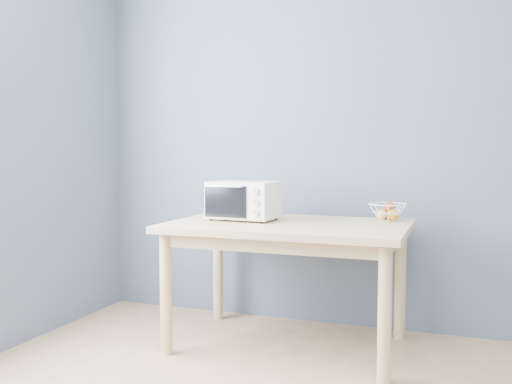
% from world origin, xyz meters
% --- Properties ---
extents(room, '(4.01, 4.51, 2.61)m').
position_xyz_m(room, '(0.00, 0.00, 1.30)').
color(room, tan).
rests_on(room, ground).
extents(dining_table, '(1.40, 0.90, 0.75)m').
position_xyz_m(dining_table, '(-0.46, 1.70, 0.65)').
color(dining_table, '#DCBE84').
rests_on(dining_table, ground).
extents(toaster_oven, '(0.43, 0.32, 0.24)m').
position_xyz_m(toaster_oven, '(-0.77, 1.73, 0.88)').
color(toaster_oven, silver).
rests_on(toaster_oven, dining_table).
extents(fruit_basket, '(0.27, 0.27, 0.12)m').
position_xyz_m(fruit_basket, '(0.08, 2.00, 0.81)').
color(fruit_basket, white).
rests_on(fruit_basket, dining_table).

